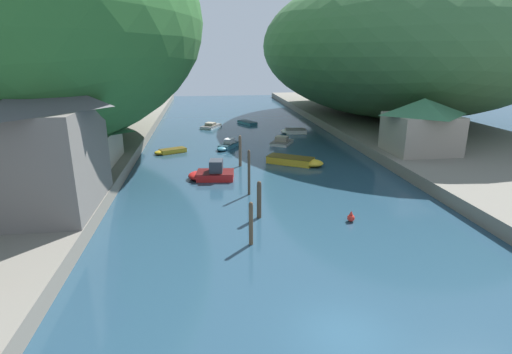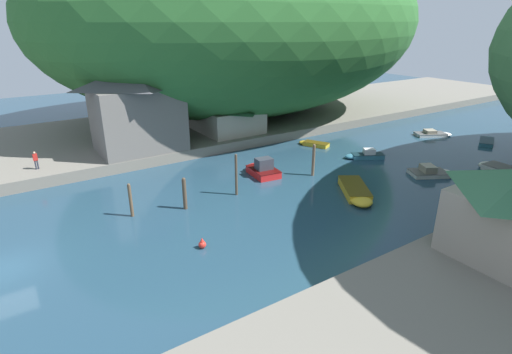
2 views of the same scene
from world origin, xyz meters
name	(u,v)px [view 2 (image 2 of 2)]	position (x,y,z in m)	size (l,w,h in m)	color
water_surface	(359,172)	(0.00, 30.00, 0.00)	(130.00, 130.00, 0.00)	#234256
left_bank	(237,120)	(-23.39, 30.00, 0.54)	(22.00, 120.00, 1.09)	slate
hillside_left	(240,21)	(-24.49, 31.44, 13.73)	(39.11, 54.75, 25.28)	#2D662D
waterfront_building	(137,107)	(-15.62, 13.53, 5.55)	(6.88, 9.15, 8.67)	slate
boathouse_shed	(227,114)	(-17.29, 24.97, 3.23)	(8.30, 7.28, 4.14)	#B2A899
boat_far_right_bank	(432,172)	(4.45, 35.25, 0.30)	(3.77, 4.68, 1.01)	silver
boat_red_skiff	(262,169)	(-4.79, 21.70, 0.52)	(4.29, 2.60, 1.74)	red
boat_cabin_cruiser	(496,168)	(7.14, 41.75, 0.28)	(3.67, 2.32, 0.57)	silver
boat_open_rowboat	(364,155)	(-2.59, 33.52, 0.34)	(3.20, 4.24, 1.08)	teal
boat_far_upstream	(434,134)	(-3.99, 47.93, 0.25)	(3.75, 4.98, 0.80)	white
boat_navy_launch	(356,192)	(3.97, 25.45, 0.36)	(5.88, 4.70, 0.72)	gold
boat_mid_channel	(487,141)	(1.40, 50.60, 0.22)	(3.31, 4.67, 0.44)	teal
boat_near_quay	(313,144)	(-9.26, 32.04, 0.23)	(3.82, 2.75, 0.46)	gold
mooring_post_nearest	(131,200)	(-2.77, 8.49, 1.35)	(0.25, 0.25, 2.68)	brown
mooring_post_second	(185,193)	(-1.74, 12.39, 1.33)	(0.31, 0.31, 2.64)	#4C3D2D
mooring_post_middle	(236,175)	(-1.88, 17.16, 1.84)	(0.21, 0.21, 3.66)	#4C3D2D
mooring_post_farthest	(313,160)	(-1.80, 25.60, 1.57)	(0.28, 0.28, 3.13)	brown
channel_buoy_near	(202,244)	(4.28, 10.92, 0.30)	(0.51, 0.51, 0.76)	red
person_on_quay	(174,138)	(-14.55, 16.86, 2.06)	(0.23, 0.39, 1.69)	#282D3D
person_by_boathouse	(35,159)	(-14.82, 3.51, 2.06)	(0.24, 0.39, 1.69)	#282D3D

